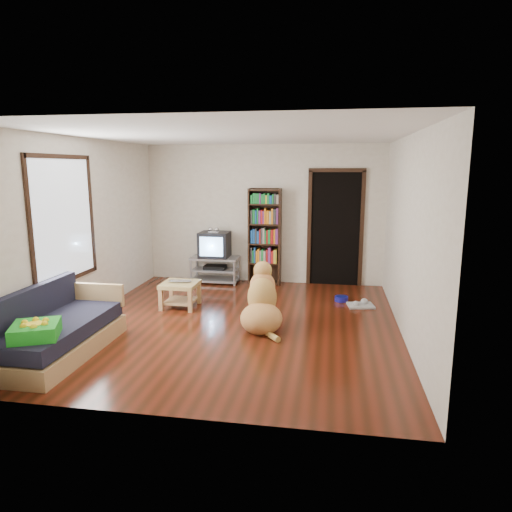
% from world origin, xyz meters
% --- Properties ---
extents(ground, '(5.00, 5.00, 0.00)m').
position_xyz_m(ground, '(0.00, 0.00, 0.00)').
color(ground, '#521B0E').
rests_on(ground, ground).
extents(ceiling, '(5.00, 5.00, 0.00)m').
position_xyz_m(ceiling, '(0.00, 0.00, 2.60)').
color(ceiling, white).
rests_on(ceiling, ground).
extents(wall_back, '(4.50, 0.00, 4.50)m').
position_xyz_m(wall_back, '(0.00, 2.50, 1.30)').
color(wall_back, silver).
rests_on(wall_back, ground).
extents(wall_front, '(4.50, 0.00, 4.50)m').
position_xyz_m(wall_front, '(0.00, -2.50, 1.30)').
color(wall_front, silver).
rests_on(wall_front, ground).
extents(wall_left, '(0.00, 5.00, 5.00)m').
position_xyz_m(wall_left, '(-2.25, 0.00, 1.30)').
color(wall_left, silver).
rests_on(wall_left, ground).
extents(wall_right, '(0.00, 5.00, 5.00)m').
position_xyz_m(wall_right, '(2.25, 0.00, 1.30)').
color(wall_right, silver).
rests_on(wall_right, ground).
extents(green_cushion, '(0.61, 0.61, 0.15)m').
position_xyz_m(green_cushion, '(-1.75, -1.93, 0.50)').
color(green_cushion, '#1C9925').
rests_on(green_cushion, sofa).
extents(laptop, '(0.37, 0.26, 0.03)m').
position_xyz_m(laptop, '(-1.04, 0.60, 0.41)').
color(laptop, silver).
rests_on(laptop, coffee_table).
extents(dog_bowl, '(0.22, 0.22, 0.08)m').
position_xyz_m(dog_bowl, '(1.48, 1.39, 0.04)').
color(dog_bowl, navy).
rests_on(dog_bowl, ground).
extents(grey_rag, '(0.45, 0.39, 0.03)m').
position_xyz_m(grey_rag, '(1.78, 1.14, 0.01)').
color(grey_rag, '#ACACAC').
rests_on(grey_rag, ground).
extents(window, '(0.03, 1.46, 1.70)m').
position_xyz_m(window, '(-2.23, -0.50, 1.50)').
color(window, white).
rests_on(window, wall_left).
extents(doorway, '(1.03, 0.05, 2.19)m').
position_xyz_m(doorway, '(1.35, 2.48, 1.12)').
color(doorway, black).
rests_on(doorway, wall_back).
extents(tv_stand, '(0.90, 0.45, 0.50)m').
position_xyz_m(tv_stand, '(-0.90, 2.25, 0.27)').
color(tv_stand, '#99999E').
rests_on(tv_stand, ground).
extents(crt_tv, '(0.55, 0.52, 0.58)m').
position_xyz_m(crt_tv, '(-0.90, 2.27, 0.74)').
color(crt_tv, black).
rests_on(crt_tv, tv_stand).
extents(bookshelf, '(0.60, 0.30, 1.80)m').
position_xyz_m(bookshelf, '(0.05, 2.34, 1.00)').
color(bookshelf, black).
rests_on(bookshelf, ground).
extents(sofa, '(0.80, 1.80, 0.80)m').
position_xyz_m(sofa, '(-1.87, -1.38, 0.26)').
color(sofa, tan).
rests_on(sofa, ground).
extents(coffee_table, '(0.55, 0.55, 0.40)m').
position_xyz_m(coffee_table, '(-1.04, 0.63, 0.28)').
color(coffee_table, tan).
rests_on(coffee_table, ground).
extents(dog, '(0.63, 1.08, 0.92)m').
position_xyz_m(dog, '(0.37, -0.06, 0.34)').
color(dog, '#D78C52').
rests_on(dog, ground).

